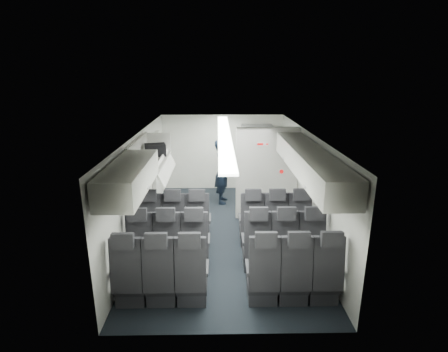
{
  "coord_description": "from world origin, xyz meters",
  "views": [
    {
      "loc": [
        -0.13,
        -6.79,
        3.32
      ],
      "look_at": [
        0.0,
        0.4,
        1.15
      ],
      "focal_mm": 28.0,
      "sensor_mm": 36.0,
      "label": 1
    }
  ],
  "objects_px": {
    "seat_row_rear": "(227,279)",
    "seat_row_mid": "(226,249)",
    "seat_row_front": "(225,226)",
    "carry_on_bag": "(155,150)",
    "galley_unit": "(256,159)",
    "boarding_door": "(157,170)",
    "flight_attendant": "(222,171)"
  },
  "relations": [
    {
      "from": "seat_row_rear",
      "to": "carry_on_bag",
      "type": "xyz_separation_m",
      "value": [
        -1.38,
        2.41,
        1.4
      ]
    },
    {
      "from": "seat_row_rear",
      "to": "galley_unit",
      "type": "bearing_deg",
      "value": 79.35
    },
    {
      "from": "seat_row_rear",
      "to": "flight_attendant",
      "type": "height_order",
      "value": "flight_attendant"
    },
    {
      "from": "seat_row_front",
      "to": "carry_on_bag",
      "type": "xyz_separation_m",
      "value": [
        -1.38,
        0.61,
        1.4
      ]
    },
    {
      "from": "galley_unit",
      "to": "flight_attendant",
      "type": "height_order",
      "value": "galley_unit"
    },
    {
      "from": "carry_on_bag",
      "to": "flight_attendant",
      "type": "bearing_deg",
      "value": 36.98
    },
    {
      "from": "flight_attendant",
      "to": "seat_row_mid",
      "type": "bearing_deg",
      "value": -175.91
    },
    {
      "from": "flight_attendant",
      "to": "carry_on_bag",
      "type": "distance_m",
      "value": 2.43
    },
    {
      "from": "carry_on_bag",
      "to": "seat_row_front",
      "type": "bearing_deg",
      "value": -39.1
    },
    {
      "from": "seat_row_mid",
      "to": "boarding_door",
      "type": "relative_size",
      "value": 1.79
    },
    {
      "from": "seat_row_rear",
      "to": "seat_row_mid",
      "type": "bearing_deg",
      "value": 90.0
    },
    {
      "from": "seat_row_rear",
      "to": "boarding_door",
      "type": "relative_size",
      "value": 1.79
    },
    {
      "from": "seat_row_front",
      "to": "seat_row_mid",
      "type": "bearing_deg",
      "value": -90.0
    },
    {
      "from": "seat_row_front",
      "to": "carry_on_bag",
      "type": "bearing_deg",
      "value": 156.18
    },
    {
      "from": "seat_row_mid",
      "to": "galley_unit",
      "type": "distance_m",
      "value": 4.3
    },
    {
      "from": "seat_row_mid",
      "to": "seat_row_rear",
      "type": "height_order",
      "value": "same"
    },
    {
      "from": "seat_row_mid",
      "to": "carry_on_bag",
      "type": "distance_m",
      "value": 2.48
    },
    {
      "from": "seat_row_front",
      "to": "seat_row_mid",
      "type": "xyz_separation_m",
      "value": [
        0.0,
        -0.9,
        0.0
      ]
    },
    {
      "from": "seat_row_mid",
      "to": "galley_unit",
      "type": "bearing_deg",
      "value": 77.12
    },
    {
      "from": "boarding_door",
      "to": "flight_attendant",
      "type": "xyz_separation_m",
      "value": [
        1.62,
        0.29,
        -0.12
      ]
    },
    {
      "from": "boarding_door",
      "to": "seat_row_front",
      "type": "bearing_deg",
      "value": -51.84
    },
    {
      "from": "galley_unit",
      "to": "boarding_door",
      "type": "relative_size",
      "value": 1.02
    },
    {
      "from": "flight_attendant",
      "to": "carry_on_bag",
      "type": "height_order",
      "value": "carry_on_bag"
    },
    {
      "from": "seat_row_front",
      "to": "boarding_door",
      "type": "bearing_deg",
      "value": 128.16
    },
    {
      "from": "carry_on_bag",
      "to": "galley_unit",
      "type": "bearing_deg",
      "value": 33.27
    },
    {
      "from": "galley_unit",
      "to": "flight_attendant",
      "type": "relative_size",
      "value": 1.13
    },
    {
      "from": "galley_unit",
      "to": "carry_on_bag",
      "type": "bearing_deg",
      "value": -131.45
    },
    {
      "from": "seat_row_mid",
      "to": "seat_row_front",
      "type": "bearing_deg",
      "value": 90.0
    },
    {
      "from": "seat_row_mid",
      "to": "boarding_door",
      "type": "bearing_deg",
      "value": 118.77
    },
    {
      "from": "seat_row_rear",
      "to": "carry_on_bag",
      "type": "bearing_deg",
      "value": 119.86
    },
    {
      "from": "carry_on_bag",
      "to": "boarding_door",
      "type": "bearing_deg",
      "value": 84.53
    },
    {
      "from": "seat_row_mid",
      "to": "seat_row_rear",
      "type": "bearing_deg",
      "value": -90.0
    }
  ]
}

